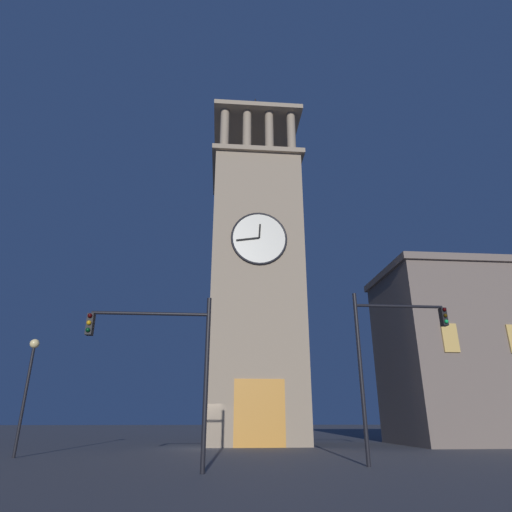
{
  "coord_description": "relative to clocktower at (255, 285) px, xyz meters",
  "views": [
    {
      "loc": [
        -1.04,
        28.14,
        1.64
      ],
      "look_at": [
        -3.63,
        -3.11,
        13.66
      ],
      "focal_mm": 29.82,
      "sensor_mm": 36.0,
      "label": 1
    }
  ],
  "objects": [
    {
      "name": "ground_plane",
      "position": [
        3.57,
        3.09,
        -11.24
      ],
      "size": [
        200.0,
        200.0,
        0.0
      ],
      "primitive_type": "plane",
      "color": "#4C4C51"
    },
    {
      "name": "street_lamp",
      "position": [
        11.59,
        9.5,
        -7.56
      ],
      "size": [
        0.44,
        0.44,
        5.29
      ],
      "color": "black",
      "rests_on": "ground_plane"
    },
    {
      "name": "traffic_signal_mid",
      "position": [
        -4.16,
        14.46,
        -6.93
      ],
      "size": [
        3.93,
        0.41,
        6.54
      ],
      "color": "black",
      "rests_on": "ground_plane"
    },
    {
      "name": "clocktower",
      "position": [
        0.0,
        0.0,
        0.0
      ],
      "size": [
        7.23,
        7.4,
        29.13
      ],
      "color": "gray",
      "rests_on": "ground_plane"
    },
    {
      "name": "traffic_signal_near",
      "position": [
        4.38,
        16.09,
        -7.43
      ],
      "size": [
        4.29,
        0.41,
        5.76
      ],
      "color": "black",
      "rests_on": "ground_plane"
    }
  ]
}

